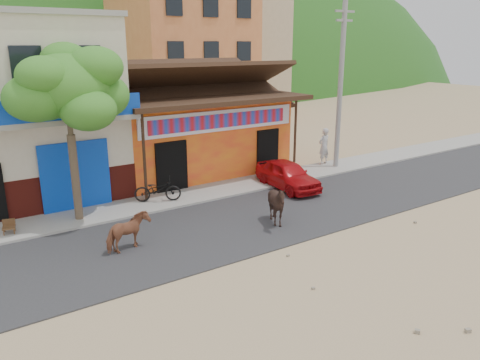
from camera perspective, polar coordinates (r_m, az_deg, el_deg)
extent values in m
plane|color=#9E825B|center=(14.62, 5.45, -8.26)|extent=(120.00, 120.00, 0.00)
cube|color=#28282B|center=(16.46, -0.08, -5.22)|extent=(60.00, 5.00, 0.04)
cube|color=gray|center=(19.27, -5.90, -1.91)|extent=(60.00, 2.00, 0.12)
cube|color=orange|center=(23.18, -6.36, 5.63)|extent=(8.00, 6.00, 3.60)
cube|color=beige|center=(20.59, -25.46, 7.61)|extent=(7.00, 6.00, 7.00)
cube|color=#CC723F|center=(38.44, -7.11, 16.12)|extent=(9.00, 9.00, 12.00)
cube|color=tan|center=(48.18, -0.57, 15.07)|extent=(8.00, 8.00, 10.00)
cylinder|color=gray|center=(23.37, 12.14, 11.21)|extent=(0.24, 0.24, 8.00)
imported|color=#975A3C|center=(14.50, -13.50, -6.23)|extent=(1.48, 0.98, 1.15)
imported|color=black|center=(16.06, 4.55, -2.97)|extent=(1.68, 1.60, 1.46)
imported|color=#B50C11|center=(20.17, 5.81, 0.66)|extent=(1.74, 3.66, 1.21)
imported|color=black|center=(18.47, -10.01, -1.16)|extent=(1.89, 1.35, 0.94)
imported|color=#B8B8B8|center=(24.17, 10.19, 4.09)|extent=(0.71, 0.50, 1.85)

